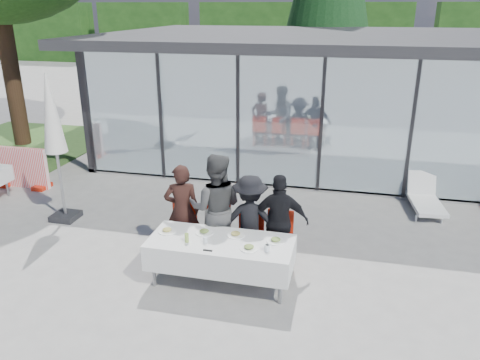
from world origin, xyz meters
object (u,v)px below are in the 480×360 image
object	(u,v)px
plate_a	(167,231)
diner_c	(250,220)
diner_chair_c	(250,233)
plate_b	(204,232)
diner_chair_a	(183,226)
plate_c	(236,234)
plate_extra	(249,248)
diner_d	(280,222)
diner_chair_b	(217,230)
plate_d	(276,240)
market_umbrella	(53,124)
lounger	(425,197)
juice_bottle	(187,238)
diner_chair_d	(279,236)
diner_b	(216,208)
folded_eyeglasses	(208,250)
dining_table	(221,252)
diner_a	(182,211)

from	to	relation	value
plate_a	diner_c	bearing A→B (deg)	28.02
diner_chair_c	plate_b	bearing A→B (deg)	-137.56
diner_chair_a	plate_c	bearing A→B (deg)	-26.62
plate_extra	diner_chair_a	bearing A→B (deg)	146.37
diner_d	plate_a	bearing A→B (deg)	11.49
diner_chair_b	plate_a	bearing A→B (deg)	-133.57
diner_c	plate_d	world-z (taller)	diner_c
diner_c	plate_a	distance (m)	1.39
diner_d	market_umbrella	distance (m)	4.81
plate_d	lounger	xyz separation A→B (m)	(2.69, 3.67, -0.52)
plate_d	lounger	distance (m)	4.58
diner_c	juice_bottle	world-z (taller)	diner_c
plate_a	plate_extra	distance (m)	1.43
diner_chair_d	diner_b	bearing A→B (deg)	-179.15
folded_eyeglasses	diner_chair_a	bearing A→B (deg)	125.52
juice_bottle	folded_eyeglasses	xyz separation A→B (m)	(0.39, -0.19, -0.06)
diner_chair_a	plate_b	distance (m)	0.84
diner_chair_a	juice_bottle	world-z (taller)	diner_chair_a
diner_chair_d	plate_b	xyz separation A→B (m)	(-1.13, -0.57, 0.24)
diner_b	plate_b	world-z (taller)	diner_b
plate_c	market_umbrella	world-z (taller)	market_umbrella
diner_chair_b	folded_eyeglasses	xyz separation A→B (m)	(0.18, -1.11, 0.22)
diner_chair_a	plate_a	xyz separation A→B (m)	(-0.03, -0.67, 0.24)
diner_d	diner_chair_d	xyz separation A→B (m)	(0.00, 0.02, -0.28)
diner_b	market_umbrella	bearing A→B (deg)	-20.93
diner_b	plate_a	distance (m)	0.93
diner_d	market_umbrella	size ratio (longest dim) A/B	0.55
plate_extra	market_umbrella	size ratio (longest dim) A/B	0.09
diner_chair_b	dining_table	bearing A→B (deg)	-69.29
diner_chair_b	plate_d	bearing A→B (deg)	-27.99
dining_table	plate_b	distance (m)	0.44
diner_c	plate_b	bearing A→B (deg)	34.03
diner_c	plate_c	world-z (taller)	diner_c
market_umbrella	lounger	bearing A→B (deg)	17.32
diner_chair_b	plate_b	bearing A→B (deg)	-93.86
diner_c	diner_chair_c	size ratio (longest dim) A/B	1.62
dining_table	juice_bottle	bearing A→B (deg)	-160.95
plate_b	market_umbrella	xyz separation A→B (m)	(-3.46, 1.37, 1.24)
diner_d	plate_d	size ratio (longest dim) A/B	5.77
diner_a	diner_d	distance (m)	1.70
plate_d	diner_chair_a	bearing A→B (deg)	161.02
plate_b	diner_chair_d	bearing A→B (deg)	26.98
diner_chair_a	diner_chair_c	distance (m)	1.20
juice_bottle	folded_eyeglasses	world-z (taller)	juice_bottle
diner_d	plate_extra	size ratio (longest dim) A/B	5.77
market_umbrella	diner_c	bearing A→B (deg)	-11.24
dining_table	juice_bottle	xyz separation A→B (m)	(-0.49, -0.17, 0.28)
diner_a	plate_d	world-z (taller)	diner_a
plate_d	folded_eyeglasses	distance (m)	1.07
folded_eyeglasses	lounger	xyz separation A→B (m)	(3.63, 4.19, -0.50)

